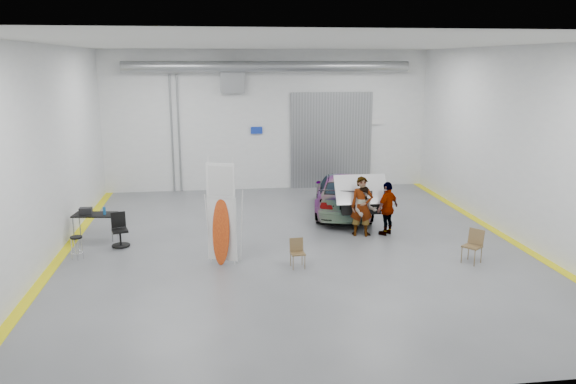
{
  "coord_description": "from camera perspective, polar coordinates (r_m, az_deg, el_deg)",
  "views": [
    {
      "loc": [
        -2.37,
        -16.21,
        5.54
      ],
      "look_at": [
        -0.08,
        0.83,
        1.5
      ],
      "focal_mm": 35.0,
      "sensor_mm": 36.0,
      "label": 1
    }
  ],
  "objects": [
    {
      "name": "office_chair",
      "position": [
        17.87,
        -16.66,
        -3.9
      ],
      "size": [
        0.55,
        0.58,
        1.02
      ],
      "rotation": [
        0.0,
        0.0,
        0.28
      ],
      "color": "black",
      "rests_on": "ground"
    },
    {
      "name": "shop_stool",
      "position": [
        17.1,
        -20.64,
        -5.35
      ],
      "size": [
        0.35,
        0.35,
        0.69
      ],
      "rotation": [
        0.0,
        0.0,
        0.1
      ],
      "color": "black",
      "rests_on": "ground"
    },
    {
      "name": "person_a",
      "position": [
        18.15,
        7.51,
        -1.46
      ],
      "size": [
        0.79,
        0.6,
        1.94
      ],
      "primitive_type": "imported",
      "rotation": [
        0.0,
        0.0,
        -0.21
      ],
      "color": "brown",
      "rests_on": "ground"
    },
    {
      "name": "work_table",
      "position": [
        18.72,
        -19.26,
        -2.13
      ],
      "size": [
        1.38,
        0.82,
        1.07
      ],
      "rotation": [
        0.0,
        0.0,
        -0.13
      ],
      "color": "gray",
      "rests_on": "ground"
    },
    {
      "name": "surfboard_display",
      "position": [
        15.5,
        -6.44,
        -3.02
      ],
      "size": [
        0.8,
        0.48,
        3.03
      ],
      "rotation": [
        0.0,
        0.0,
        -0.41
      ],
      "color": "white",
      "rests_on": "ground"
    },
    {
      "name": "person_c",
      "position": [
        18.41,
        10.07,
        -1.64
      ],
      "size": [
        1.06,
        0.96,
        1.76
      ],
      "primitive_type": "imported",
      "rotation": [
        0.0,
        0.0,
        3.8
      ],
      "color": "#A77537",
      "rests_on": "ground"
    },
    {
      "name": "person_b",
      "position": [
        18.22,
        7.79,
        -1.94
      ],
      "size": [
        0.92,
        0.79,
        1.63
      ],
      "primitive_type": "imported",
      "rotation": [
        0.0,
        0.0,
        -0.25
      ],
      "color": "#466882",
      "rests_on": "ground"
    },
    {
      "name": "sedan_car",
      "position": [
        20.9,
        5.63,
        -0.11
      ],
      "size": [
        3.09,
        5.43,
        1.48
      ],
      "primitive_type": "imported",
      "rotation": [
        0.0,
        0.0,
        2.93
      ],
      "color": "silver",
      "rests_on": "ground"
    },
    {
      "name": "folding_chair_near",
      "position": [
        15.45,
        0.98,
        -6.8
      ],
      "size": [
        0.41,
        0.42,
        0.8
      ],
      "rotation": [
        0.0,
        0.0,
        0.08
      ],
      "color": "brown",
      "rests_on": "ground"
    },
    {
      "name": "folding_chair_far",
      "position": [
        16.59,
        18.13,
        -5.89
      ],
      "size": [
        0.62,
        0.72,
        0.95
      ],
      "rotation": [
        0.0,
        0.0,
        -0.92
      ],
      "color": "brown",
      "rests_on": "ground"
    },
    {
      "name": "room_shell",
      "position": [
        18.67,
        0.41,
        8.74
      ],
      "size": [
        14.02,
        16.18,
        6.01
      ],
      "color": "silver",
      "rests_on": "ground"
    },
    {
      "name": "trunk_lid",
      "position": [
        18.56,
        7.3,
        0.55
      ],
      "size": [
        1.73,
        1.05,
        0.04
      ],
      "primitive_type": "cube",
      "color": "silver",
      "rests_on": "sedan_car"
    },
    {
      "name": "ground",
      "position": [
        17.29,
        0.64,
        -5.46
      ],
      "size": [
        16.0,
        16.0,
        0.0
      ],
      "primitive_type": "plane",
      "color": "slate",
      "rests_on": "ground"
    }
  ]
}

